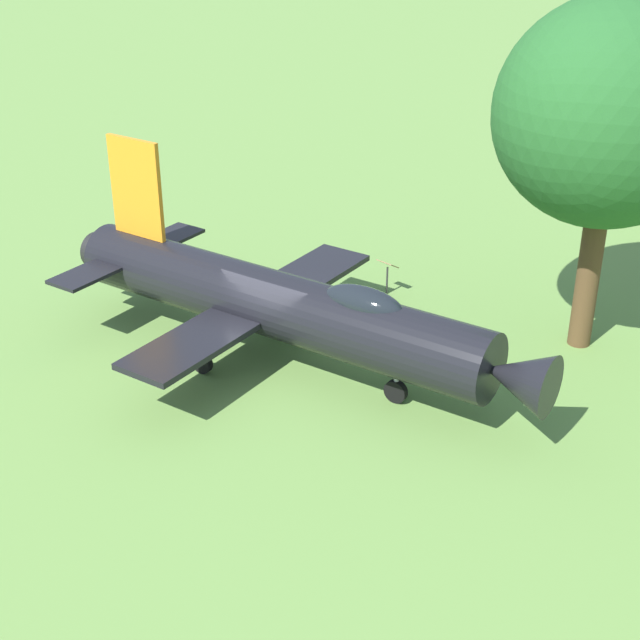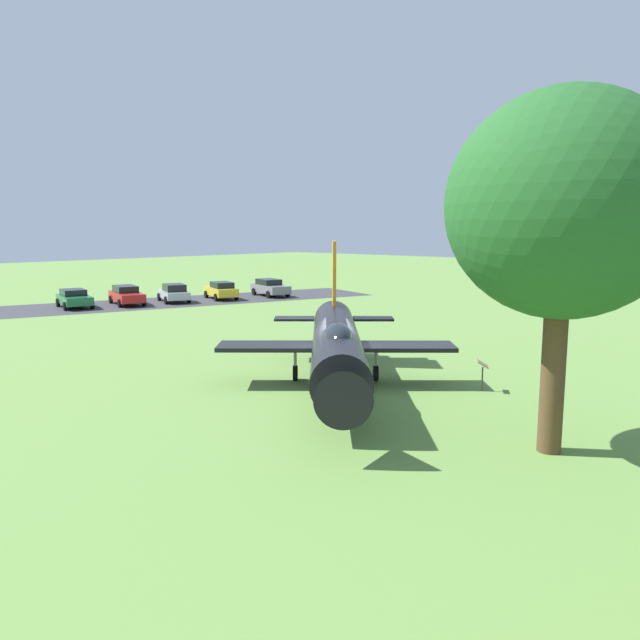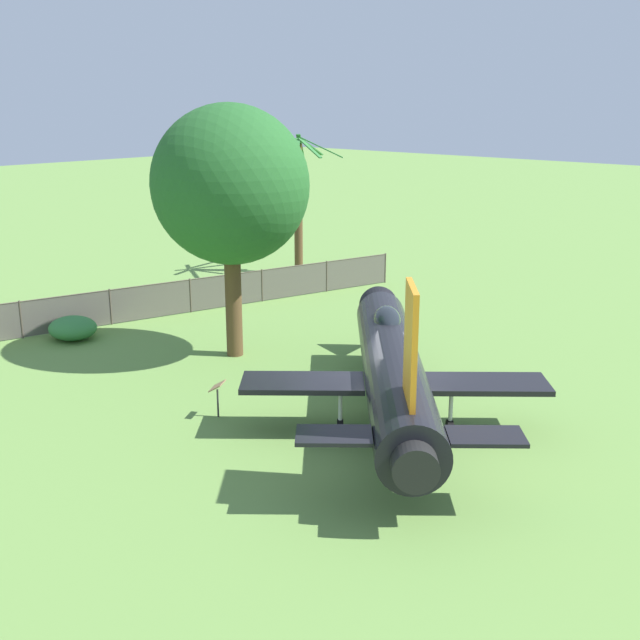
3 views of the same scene
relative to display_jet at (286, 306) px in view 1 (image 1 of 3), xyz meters
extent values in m
plane|color=#668E42|center=(-0.28, -0.26, -1.75)|extent=(200.00, 200.00, 0.00)
cylinder|color=black|center=(-0.28, -0.26, -0.05)|extent=(10.36, 9.58, 1.77)
cone|color=black|center=(4.75, 4.28, -0.05)|extent=(2.19, 2.19, 1.50)
cylinder|color=black|center=(-5.06, -4.56, -0.05)|extent=(1.16, 1.19, 1.06)
ellipsoid|color=black|center=(1.74, 1.56, 0.70)|extent=(2.24, 2.14, 0.84)
cube|color=orange|center=(-3.77, -3.40, 2.24)|extent=(1.43, 1.31, 2.80)
cube|color=black|center=(-2.54, 1.33, -0.27)|extent=(3.63, 3.77, 0.16)
cube|color=black|center=(1.05, -2.66, -0.27)|extent=(3.63, 3.77, 0.16)
cube|color=black|center=(-5.33, -2.40, 0.13)|extent=(2.02, 2.07, 0.10)
cube|color=black|center=(-2.95, -5.05, 0.13)|extent=(2.02, 2.07, 0.10)
cylinder|color=#A5A8AD|center=(2.47, 2.22, -0.84)|extent=(0.12, 0.12, 1.23)
cylinder|color=black|center=(2.47, 2.22, -1.45)|extent=(0.57, 0.54, 0.60)
cylinder|color=#A5A8AD|center=(-2.26, 0.09, -0.84)|extent=(0.12, 0.12, 1.23)
cylinder|color=black|center=(-2.26, 0.09, -1.45)|extent=(0.57, 0.54, 0.60)
cylinder|color=#A5A8AD|center=(-0.14, -2.26, -0.84)|extent=(0.12, 0.12, 1.23)
cylinder|color=black|center=(-0.14, -2.26, -1.45)|extent=(0.57, 0.54, 0.60)
cylinder|color=brown|center=(0.78, 8.17, 0.73)|extent=(0.62, 0.62, 4.96)
ellipsoid|color=#235B26|center=(0.78, 8.17, 4.74)|extent=(5.59, 6.01, 5.81)
cylinder|color=#333333|center=(-3.61, 3.94, -1.30)|extent=(0.06, 0.06, 0.90)
cube|color=olive|center=(-3.61, 3.94, -0.73)|extent=(0.72, 0.65, 0.25)
camera|label=1|loc=(20.77, -4.29, 10.34)|focal=51.07mm
camera|label=2|loc=(16.39, 14.06, 4.11)|focal=33.98mm
camera|label=3|loc=(-17.93, -13.62, 7.75)|focal=43.78mm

